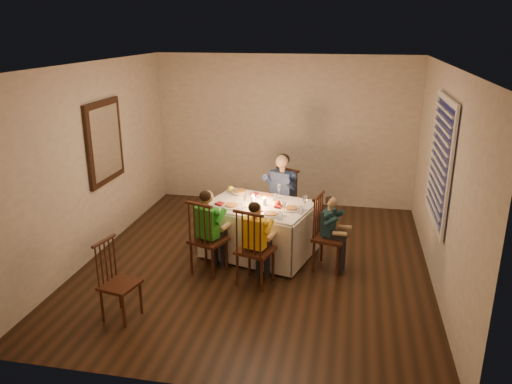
% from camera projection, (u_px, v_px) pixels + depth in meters
% --- Properties ---
extents(ground, '(5.00, 5.00, 0.00)m').
position_uv_depth(ground, '(257.00, 263.00, 6.73)').
color(ground, black).
rests_on(ground, ground).
extents(wall_left, '(0.02, 5.00, 2.60)m').
position_uv_depth(wall_left, '(93.00, 161.00, 6.73)').
color(wall_left, beige).
rests_on(wall_left, ground).
extents(wall_right, '(0.02, 5.00, 2.60)m').
position_uv_depth(wall_right, '(443.00, 180.00, 5.91)').
color(wall_right, beige).
rests_on(wall_right, ground).
extents(wall_back, '(4.50, 0.02, 2.60)m').
position_uv_depth(wall_back, '(284.00, 131.00, 8.64)').
color(wall_back, beige).
rests_on(wall_back, ground).
extents(ceiling, '(5.00, 5.00, 0.00)m').
position_uv_depth(ceiling, '(257.00, 65.00, 5.91)').
color(ceiling, white).
rests_on(ceiling, wall_back).
extents(dining_table, '(1.63, 1.36, 0.71)m').
position_uv_depth(dining_table, '(259.00, 219.00, 6.83)').
color(dining_table, silver).
rests_on(dining_table, ground).
extents(chair_adult, '(0.53, 0.52, 1.00)m').
position_uv_depth(chair_adult, '(281.00, 234.00, 7.67)').
color(chair_adult, '#34180E').
rests_on(chair_adult, ground).
extents(chair_near_left, '(0.52, 0.51, 1.00)m').
position_uv_depth(chair_near_left, '(210.00, 271.00, 6.49)').
color(chair_near_left, '#34180E').
rests_on(chair_near_left, ground).
extents(chair_near_right, '(0.51, 0.49, 1.00)m').
position_uv_depth(chair_near_right, '(255.00, 283.00, 6.21)').
color(chair_near_right, '#34180E').
rests_on(chair_near_right, ground).
extents(chair_end, '(0.48, 0.50, 1.00)m').
position_uv_depth(chair_end, '(328.00, 268.00, 6.57)').
color(chair_end, '#34180E').
rests_on(chair_end, ground).
extents(chair_extra, '(0.42, 0.44, 0.90)m').
position_uv_depth(chair_extra, '(123.00, 317.00, 5.47)').
color(chair_extra, '#34180E').
rests_on(chair_extra, ground).
extents(adult, '(0.59, 0.57, 1.25)m').
position_uv_depth(adult, '(281.00, 234.00, 7.67)').
color(adult, navy).
rests_on(adult, ground).
extents(child_green, '(0.48, 0.46, 1.12)m').
position_uv_depth(child_green, '(210.00, 271.00, 6.49)').
color(child_green, green).
rests_on(child_green, ground).
extents(child_yellow, '(0.44, 0.42, 1.08)m').
position_uv_depth(child_yellow, '(255.00, 283.00, 6.21)').
color(child_yellow, yellow).
rests_on(child_yellow, ground).
extents(child_teal, '(0.36, 0.38, 1.00)m').
position_uv_depth(child_teal, '(328.00, 268.00, 6.57)').
color(child_teal, '#18353C').
rests_on(child_teal, ground).
extents(setting_adult, '(0.32, 0.32, 0.02)m').
position_uv_depth(setting_adult, '(267.00, 196.00, 7.04)').
color(setting_adult, white).
rests_on(setting_adult, dining_table).
extents(setting_green, '(0.32, 0.32, 0.02)m').
position_uv_depth(setting_green, '(232.00, 206.00, 6.66)').
color(setting_green, white).
rests_on(setting_green, dining_table).
extents(setting_yellow, '(0.32, 0.32, 0.02)m').
position_uv_depth(setting_yellow, '(271.00, 215.00, 6.37)').
color(setting_yellow, white).
rests_on(setting_yellow, dining_table).
extents(setting_teal, '(0.32, 0.32, 0.02)m').
position_uv_depth(setting_teal, '(291.00, 209.00, 6.56)').
color(setting_teal, white).
rests_on(setting_teal, dining_table).
extents(candle_left, '(0.06, 0.06, 0.10)m').
position_uv_depth(candle_left, '(253.00, 200.00, 6.79)').
color(candle_left, white).
rests_on(candle_left, dining_table).
extents(candle_right, '(0.06, 0.06, 0.10)m').
position_uv_depth(candle_right, '(265.00, 202.00, 6.72)').
color(candle_right, white).
rests_on(candle_right, dining_table).
extents(squash, '(0.09, 0.09, 0.09)m').
position_uv_depth(squash, '(231.00, 189.00, 7.26)').
color(squash, yellow).
rests_on(squash, dining_table).
extents(orange_fruit, '(0.08, 0.08, 0.08)m').
position_uv_depth(orange_fruit, '(278.00, 203.00, 6.69)').
color(orange_fruit, '#E04812').
rests_on(orange_fruit, dining_table).
extents(serving_bowl, '(0.29, 0.29, 0.06)m').
position_uv_depth(serving_bowl, '(240.00, 193.00, 7.13)').
color(serving_bowl, white).
rests_on(serving_bowl, dining_table).
extents(wall_mirror, '(0.06, 0.95, 1.15)m').
position_uv_depth(wall_mirror, '(105.00, 142.00, 6.94)').
color(wall_mirror, black).
rests_on(wall_mirror, wall_left).
extents(window_blinds, '(0.07, 1.34, 1.54)m').
position_uv_depth(window_blinds, '(440.00, 162.00, 5.94)').
color(window_blinds, '#0C1033').
rests_on(window_blinds, wall_right).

